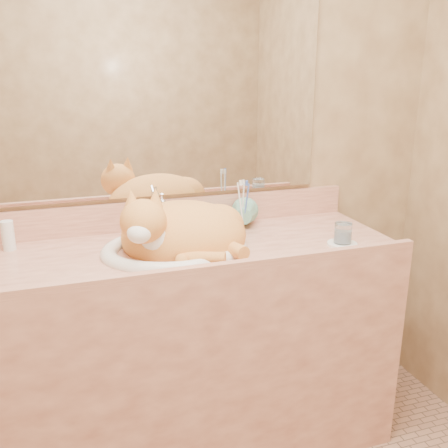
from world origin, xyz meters
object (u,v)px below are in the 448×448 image
object	(u,v)px
vanity_counter	(183,350)
water_glass	(343,233)
sink_basin	(175,229)
soap_dispenser	(225,212)
cat	(179,229)
toothbrush_cup	(243,218)

from	to	relation	value
vanity_counter	water_glass	distance (m)	0.76
sink_basin	soap_dispenser	bearing A→B (deg)	34.89
sink_basin	vanity_counter	bearing A→B (deg)	43.91
vanity_counter	cat	bearing A→B (deg)	-110.84
cat	water_glass	xyz separation A→B (m)	(0.58, -0.14, -0.03)
soap_dispenser	cat	bearing A→B (deg)	-165.89
sink_basin	water_glass	world-z (taller)	sink_basin
cat	soap_dispenser	size ratio (longest dim) A/B	2.63
vanity_counter	soap_dispenser	distance (m)	0.56
cat	soap_dispenser	xyz separation A→B (m)	(0.22, 0.14, 0.01)
soap_dispenser	water_glass	size ratio (longest dim) A/B	2.31
water_glass	toothbrush_cup	bearing A→B (deg)	135.07
sink_basin	water_glass	distance (m)	0.62
vanity_counter	water_glass	xyz separation A→B (m)	(0.58, -0.16, 0.47)
vanity_counter	soap_dispenser	size ratio (longest dim) A/B	9.20
sink_basin	cat	bearing A→B (deg)	-4.32
toothbrush_cup	cat	bearing A→B (deg)	-153.79
vanity_counter	sink_basin	world-z (taller)	sink_basin
vanity_counter	water_glass	world-z (taller)	water_glass
cat	toothbrush_cup	xyz separation A→B (m)	(0.30, 0.15, -0.03)
sink_basin	toothbrush_cup	size ratio (longest dim) A/B	4.53
toothbrush_cup	water_glass	distance (m)	0.40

